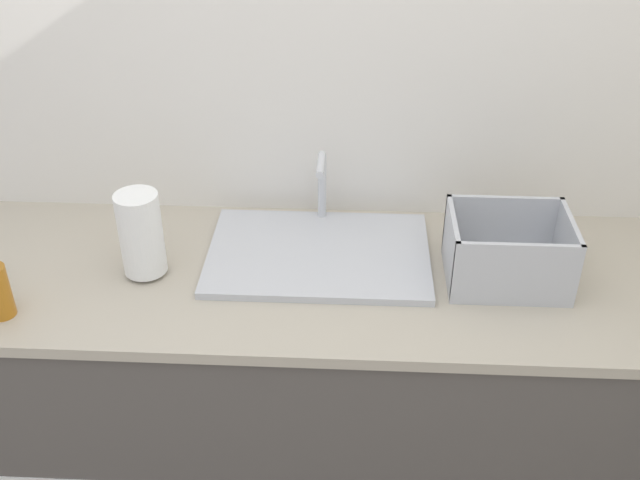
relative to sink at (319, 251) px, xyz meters
The scene contains 5 objects.
wall_back 0.46m from the sink, 86.94° to the left, with size 4.57×0.06×2.60m.
counter_cabinet 0.48m from the sink, 78.83° to the right, with size 2.20×0.67×0.92m.
sink is the anchor object (origin of this frame).
paper_towel_roll 0.47m from the sink, 167.09° to the right, with size 0.11×0.11×0.23m.
dish_rack 0.49m from the sink, ahead, with size 0.30×0.24×0.18m.
Camera 1 is at (0.07, -1.27, 2.05)m, focal length 42.00 mm.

